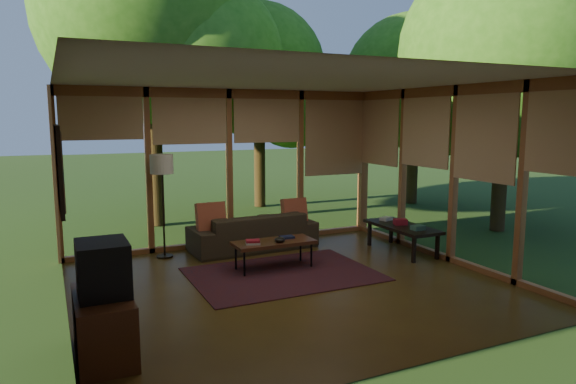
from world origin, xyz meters
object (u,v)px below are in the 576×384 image
coffee_table (274,243)px  media_cabinet (104,325)px  television (103,268)px  side_console (402,228)px  sofa (253,231)px  floor_lamp (162,170)px

coffee_table → media_cabinet: bearing=-143.6°
television → side_console: television is taller
sofa → floor_lamp: (-1.48, 0.12, 1.10)m
media_cabinet → coffee_table: 3.18m
television → coffee_table: bearing=36.6°
media_cabinet → side_console: bearing=21.0°
television → coffee_table: size_ratio=0.46×
media_cabinet → side_console: 5.22m
sofa → side_console: (2.16, -1.23, 0.10)m
floor_lamp → coffee_table: (1.33, -1.34, -1.01)m
sofa → side_console: bearing=147.6°
television → floor_lamp: 3.48m
television → side_console: 5.22m
floor_lamp → media_cabinet: bearing=-110.9°
floor_lamp → coffee_table: floor_lamp is taller
sofa → media_cabinet: size_ratio=2.12×
sofa → coffee_table: (-0.15, -1.21, 0.08)m
sofa → media_cabinet: bearing=46.1°
media_cabinet → coffee_table: bearing=36.4°
television → coffee_table: (2.54, 1.88, -0.46)m
floor_lamp → sofa: bearing=-4.7°
coffee_table → floor_lamp: bearing=134.8°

